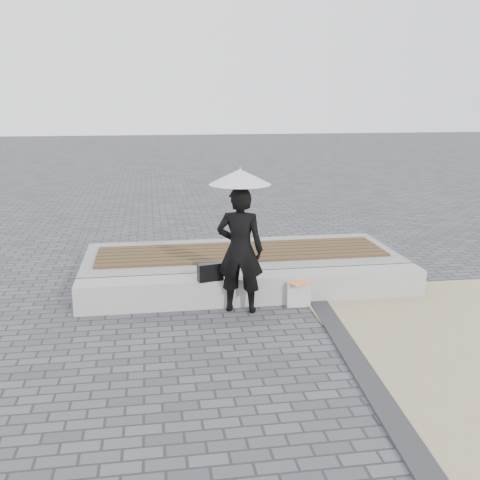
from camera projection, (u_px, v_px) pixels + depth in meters
name	position (u px, v px, depth m)	size (l,w,h in m)	color
ground	(279.00, 348.00, 6.69)	(80.00, 80.00, 0.00)	#4F4F54
edging_band	(356.00, 361.00, 6.32)	(0.25, 5.20, 0.04)	#302F32
seating_ledge	(255.00, 288.00, 8.18)	(5.00, 0.45, 0.40)	#A8A8A3
timber_platform	(241.00, 265.00, 9.33)	(5.00, 2.00, 0.40)	gray
timber_decking	(241.00, 252.00, 9.28)	(4.60, 1.20, 0.04)	brown
woman	(240.00, 250.00, 7.67)	(0.63, 0.41, 1.72)	black
parasol	(240.00, 177.00, 7.43)	(0.82, 0.82, 1.05)	#B7B7BC
handbag	(210.00, 272.00, 7.84)	(0.35, 0.12, 0.25)	black
canvas_tote	(298.00, 294.00, 8.01)	(0.33, 0.14, 0.35)	#B9B9B5
magazine	(299.00, 283.00, 7.92)	(0.28, 0.21, 0.01)	#FF2E34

